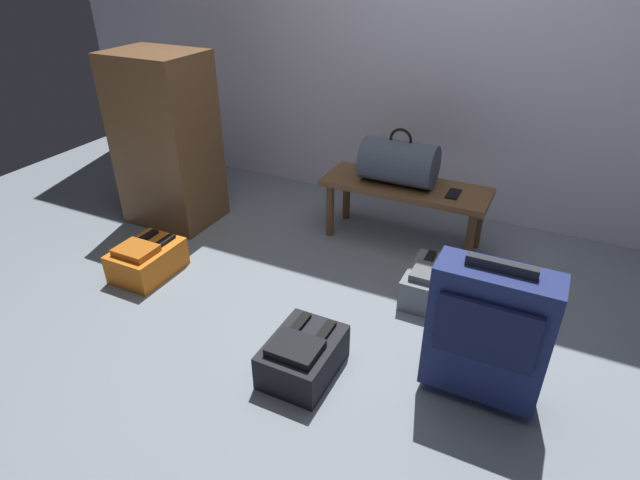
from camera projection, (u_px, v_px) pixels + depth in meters
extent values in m
plane|color=slate|center=(342.00, 336.00, 2.47)|extent=(6.60, 6.60, 0.00)
cube|color=brown|center=(406.00, 187.00, 3.08)|extent=(1.00, 0.36, 0.04)
cylinder|color=brown|center=(330.00, 210.00, 3.25)|extent=(0.05, 0.05, 0.35)
cylinder|color=brown|center=(470.00, 241.00, 2.91)|extent=(0.05, 0.05, 0.35)
cylinder|color=brown|center=(347.00, 194.00, 3.45)|extent=(0.05, 0.05, 0.35)
cylinder|color=brown|center=(479.00, 221.00, 3.11)|extent=(0.05, 0.05, 0.35)
cylinder|color=#475160|center=(399.00, 162.00, 3.03)|extent=(0.44, 0.26, 0.26)
torus|color=black|center=(401.00, 140.00, 2.96)|extent=(0.14, 0.02, 0.14)
cube|color=black|center=(453.00, 194.00, 2.94)|extent=(0.07, 0.14, 0.01)
cube|color=black|center=(454.00, 193.00, 2.94)|extent=(0.06, 0.13, 0.00)
cube|color=navy|center=(488.00, 332.00, 1.98)|extent=(0.46, 0.18, 0.57)
cube|color=#11183E|center=(486.00, 334.00, 1.87)|extent=(0.37, 0.02, 0.26)
cube|color=#262628|center=(502.00, 267.00, 1.83)|extent=(0.26, 0.03, 0.04)
cylinder|color=black|center=(442.00, 367.00, 2.25)|extent=(0.02, 0.05, 0.05)
cylinder|color=black|center=(518.00, 392.00, 2.13)|extent=(0.02, 0.05, 0.05)
cube|color=black|center=(303.00, 356.00, 2.22)|extent=(0.28, 0.38, 0.17)
cube|color=black|center=(295.00, 348.00, 2.12)|extent=(0.21, 0.17, 0.04)
cube|color=black|center=(297.00, 326.00, 2.25)|extent=(0.04, 0.19, 0.02)
cube|color=black|center=(323.00, 335.00, 2.20)|extent=(0.04, 0.19, 0.02)
cube|color=orange|center=(148.00, 260.00, 2.90)|extent=(0.28, 0.38, 0.17)
cube|color=#AD5514|center=(136.00, 250.00, 2.80)|extent=(0.21, 0.17, 0.04)
cube|color=black|center=(145.00, 238.00, 2.93)|extent=(0.04, 0.19, 0.02)
cube|color=black|center=(162.00, 243.00, 2.88)|extent=(0.04, 0.19, 0.02)
cube|color=slate|center=(434.00, 284.00, 2.69)|extent=(0.28, 0.38, 0.17)
cube|color=#515559|center=(433.00, 275.00, 2.59)|extent=(0.21, 0.17, 0.04)
cube|color=black|center=(428.00, 260.00, 2.72)|extent=(0.04, 0.19, 0.02)
cube|color=black|center=(452.00, 266.00, 2.67)|extent=(0.04, 0.19, 0.02)
cube|color=brown|center=(166.00, 141.00, 3.27)|extent=(0.56, 0.44, 1.10)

